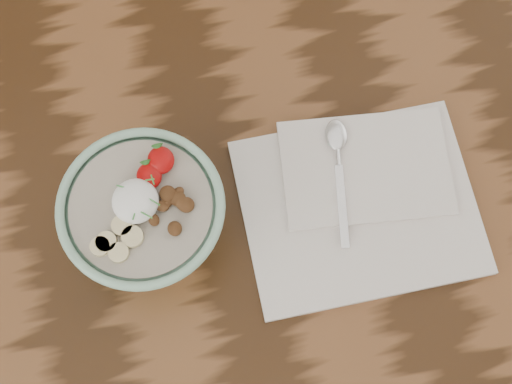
# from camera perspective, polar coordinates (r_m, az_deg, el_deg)

# --- Properties ---
(table) EXTENTS (1.60, 0.90, 0.75)m
(table) POSITION_cam_1_polar(r_m,az_deg,el_deg) (0.98, -2.25, -3.68)
(table) COLOR #311C0C
(table) RESTS_ON ground
(breakfast_bowl) EXTENTS (0.19, 0.19, 0.13)m
(breakfast_bowl) POSITION_cam_1_polar(r_m,az_deg,el_deg) (0.84, -8.82, -1.92)
(breakfast_bowl) COLOR #8ABA9F
(breakfast_bowl) RESTS_ON table
(napkin) EXTENTS (0.30, 0.26, 0.02)m
(napkin) POSITION_cam_1_polar(r_m,az_deg,el_deg) (0.90, 8.32, -0.53)
(napkin) COLOR silver
(napkin) RESTS_ON table
(spoon) EXTENTS (0.06, 0.17, 0.01)m
(spoon) POSITION_cam_1_polar(r_m,az_deg,el_deg) (0.90, 6.55, 3.17)
(spoon) COLOR silver
(spoon) RESTS_ON napkin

